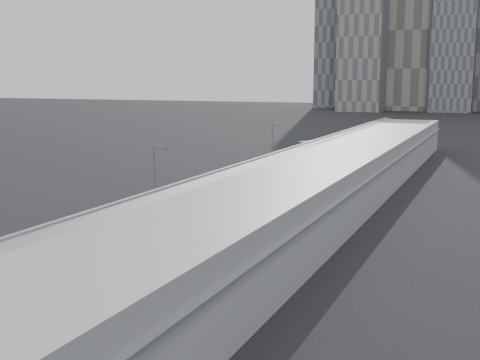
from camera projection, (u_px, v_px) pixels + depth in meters
The scene contains 19 objects.
sidewalk at pixel (278, 217), 70.96m from camera, with size 10.00×170.00×0.12m, color gray.
lane_line at pixel (199, 210), 75.13m from camera, with size 0.12×160.00×0.02m, color gold.
depot at pixel (311, 191), 68.81m from camera, with size 12.45×160.40×7.20m.
skyline at pixel (436, 11), 310.43m from camera, with size 145.00×64.00×120.00m.
bus_1 at pixel (8, 292), 41.01m from camera, with size 3.67×14.10×4.08m.
bus_2 at pixel (129, 242), 53.92m from camera, with size 3.00×13.26×3.86m.
bus_3 at pixel (203, 207), 68.72m from camera, with size 3.46×13.97×4.05m.
bus_4 at pixel (247, 188), 80.95m from camera, with size 2.93×13.16×3.85m.
bus_5 at pixel (282, 175), 93.09m from camera, with size 2.74×12.25×3.57m.
bus_6 at pixel (309, 162), 106.08m from camera, with size 3.72×13.42×3.87m.
tree_1 at pixel (161, 220), 52.58m from camera, with size 1.98×1.98×4.95m.
tree_2 at pixel (254, 180), 73.29m from camera, with size 2.97×2.97×5.41m.
tree_3 at pixel (317, 161), 95.67m from camera, with size 1.71×1.71×4.10m.
tree_4 at pixel (349, 145), 114.17m from camera, with size 1.51×1.51×4.64m.
tree_5 at pixel (378, 132), 140.93m from camera, with size 1.90×1.90×4.82m.
street_lamp_near at pixel (156, 176), 70.46m from camera, with size 2.04×0.22×8.38m.
street_lamp_far at pixel (273, 143), 106.91m from camera, with size 2.04×0.22×8.42m.
shipping_container at pixel (311, 148), 131.19m from camera, with size 2.50×5.96×2.82m, color #144327.
suv at pixel (326, 146), 139.26m from camera, with size 2.69×5.84×1.62m, color black.
Camera 1 is at (32.74, -10.23, 16.07)m, focal length 45.00 mm.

